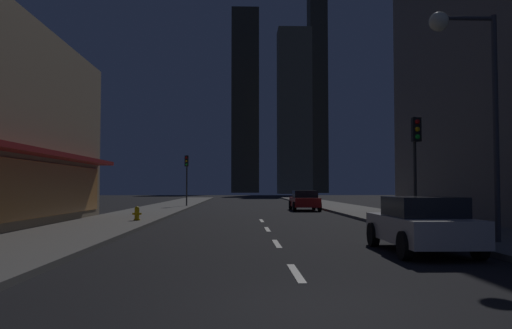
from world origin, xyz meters
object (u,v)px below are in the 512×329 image
object	(u,v)px
car_parked_far	(305,200)
traffic_light_near_right	(416,147)
traffic_light_far_left	(187,169)
street_lamp_right	(466,69)
car_parked_near	(421,224)
fire_hydrant_far_left	(137,214)

from	to	relation	value
car_parked_far	traffic_light_near_right	world-z (taller)	traffic_light_near_right
traffic_light_near_right	traffic_light_far_left	size ratio (longest dim) A/B	1.00
traffic_light_near_right	traffic_light_far_left	xyz separation A→B (m)	(-11.00, 23.50, 0.00)
car_parked_far	street_lamp_right	size ratio (longest dim) A/B	0.64
traffic_light_near_right	traffic_light_far_left	bearing A→B (deg)	115.09
car_parked_near	car_parked_far	distance (m)	23.81
fire_hydrant_far_left	car_parked_near	bearing A→B (deg)	-48.94
traffic_light_far_left	traffic_light_near_right	bearing A→B (deg)	-64.91
traffic_light_far_left	street_lamp_right	xyz separation A→B (m)	(10.88, -28.12, 1.87)
traffic_light_far_left	street_lamp_right	size ratio (longest dim) A/B	0.64
car_parked_far	traffic_light_far_left	world-z (taller)	traffic_light_far_left
fire_hydrant_far_left	traffic_light_near_right	bearing A→B (deg)	-24.32
fire_hydrant_far_left	traffic_light_near_right	distance (m)	12.81
traffic_light_far_left	car_parked_far	bearing A→B (deg)	-30.90
car_parked_far	traffic_light_far_left	xyz separation A→B (m)	(-9.10, 5.45, 2.45)
car_parked_far	traffic_light_far_left	distance (m)	10.89
car_parked_far	street_lamp_right	world-z (taller)	street_lamp_right
car_parked_near	traffic_light_far_left	bearing A→B (deg)	107.28
fire_hydrant_far_left	traffic_light_near_right	xyz separation A→B (m)	(11.40, -5.15, 2.74)
traffic_light_far_left	street_lamp_right	bearing A→B (deg)	-68.85
car_parked_far	street_lamp_right	xyz separation A→B (m)	(1.78, -22.67, 4.33)
fire_hydrant_far_left	traffic_light_far_left	bearing A→B (deg)	88.75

